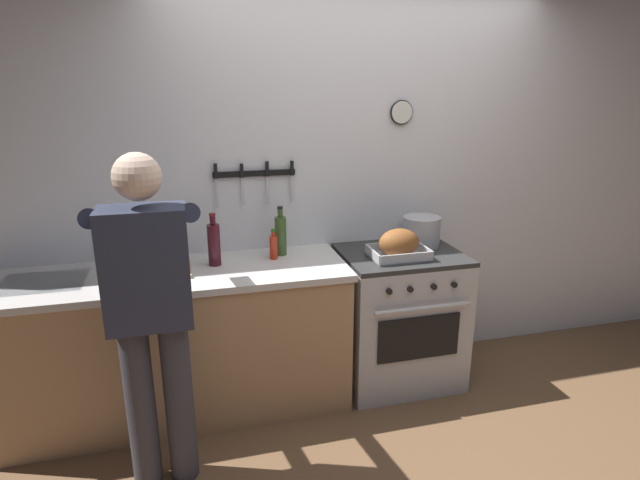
% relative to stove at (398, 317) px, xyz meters
% --- Properties ---
extents(wall_back, '(6.00, 0.13, 2.60)m').
position_rel_stove_xyz_m(wall_back, '(-0.22, 0.36, 0.85)').
color(wall_back, silver).
rests_on(wall_back, ground).
extents(counter_block, '(2.03, 0.65, 0.90)m').
position_rel_stove_xyz_m(counter_block, '(-1.43, 0.00, 0.01)').
color(counter_block, tan).
rests_on(counter_block, ground).
extents(stove, '(0.76, 0.67, 0.90)m').
position_rel_stove_xyz_m(stove, '(0.00, 0.00, 0.00)').
color(stove, '#BCBCC1').
rests_on(stove, ground).
extents(person_cook, '(0.51, 0.63, 1.66)m').
position_rel_stove_xyz_m(person_cook, '(-1.51, -0.57, 0.50)').
color(person_cook, '#383842').
rests_on(person_cook, ground).
extents(roasting_pan, '(0.35, 0.26, 0.19)m').
position_rel_stove_xyz_m(roasting_pan, '(-0.06, -0.09, 0.54)').
color(roasting_pan, '#B7B7BC').
rests_on(roasting_pan, stove).
extents(stock_pot, '(0.25, 0.25, 0.19)m').
position_rel_stove_xyz_m(stock_pot, '(0.19, 0.12, 0.55)').
color(stock_pot, '#B7B7BC').
rests_on(stock_pot, stove).
extents(cutting_board, '(0.36, 0.24, 0.02)m').
position_rel_stove_xyz_m(cutting_board, '(-1.49, -0.01, 0.46)').
color(cutting_board, tan).
rests_on(cutting_board, counter_block).
extents(bottle_olive_oil, '(0.07, 0.07, 0.31)m').
position_rel_stove_xyz_m(bottle_olive_oil, '(-0.75, 0.16, 0.58)').
color(bottle_olive_oil, '#385623').
rests_on(bottle_olive_oil, counter_block).
extents(bottle_hot_sauce, '(0.05, 0.05, 0.19)m').
position_rel_stove_xyz_m(bottle_hot_sauce, '(-0.81, 0.09, 0.53)').
color(bottle_hot_sauce, red).
rests_on(bottle_hot_sauce, counter_block).
extents(bottle_wine_red, '(0.07, 0.07, 0.32)m').
position_rel_stove_xyz_m(bottle_wine_red, '(-1.17, 0.07, 0.58)').
color(bottle_wine_red, '#47141E').
rests_on(bottle_wine_red, counter_block).
extents(bottle_vinegar, '(0.06, 0.06, 0.24)m').
position_rel_stove_xyz_m(bottle_vinegar, '(-1.39, 0.07, 0.55)').
color(bottle_vinegar, '#997F4C').
rests_on(bottle_vinegar, counter_block).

